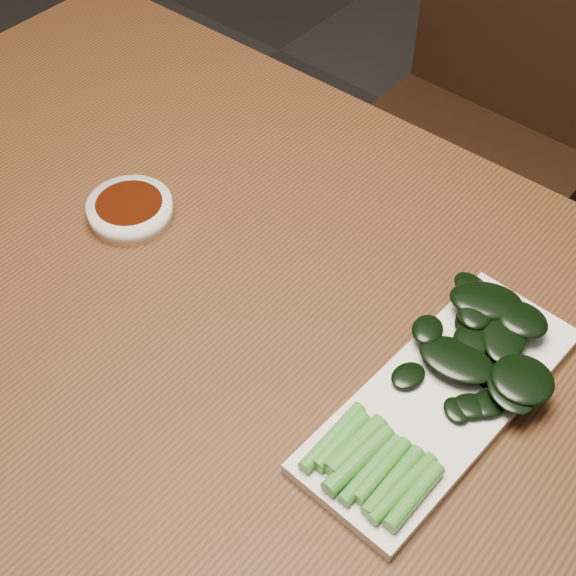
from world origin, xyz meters
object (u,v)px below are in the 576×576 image
at_px(gai_lan, 458,367).
at_px(serving_plate, 441,399).
at_px(chair_far, 474,126).
at_px(sauce_bowl, 130,210).
at_px(table, 261,360).

bearing_deg(gai_lan, serving_plate, -85.56).
xyz_separation_m(chair_far, serving_plate, (0.36, -0.74, 0.27)).
height_order(sauce_bowl, serving_plate, sauce_bowl).
relative_size(chair_far, gai_lan, 2.79).
distance_m(table, chair_far, 0.82).
distance_m(serving_plate, gai_lan, 0.04).
bearing_deg(chair_far, serving_plate, -63.23).
bearing_deg(chair_far, gai_lan, -62.45).
bearing_deg(sauce_bowl, serving_plate, 1.96).
xyz_separation_m(table, sauce_bowl, (-0.23, 0.02, 0.08)).
relative_size(chair_far, serving_plate, 2.64).
bearing_deg(chair_far, table, -78.19).
height_order(chair_far, sauce_bowl, chair_far).
height_order(serving_plate, gai_lan, gai_lan).
bearing_deg(sauce_bowl, gai_lan, 5.90).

